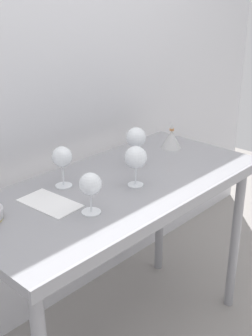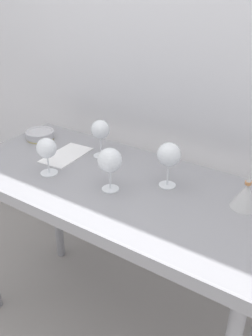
{
  "view_description": "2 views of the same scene",
  "coord_description": "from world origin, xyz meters",
  "px_view_note": "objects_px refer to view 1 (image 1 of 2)",
  "views": [
    {
      "loc": [
        -1.25,
        -1.22,
        1.7
      ],
      "look_at": [
        0.01,
        -0.04,
        0.98
      ],
      "focal_mm": 47.02,
      "sensor_mm": 36.0,
      "label": 1
    },
    {
      "loc": [
        0.79,
        -1.08,
        1.65
      ],
      "look_at": [
        0.06,
        0.01,
        0.97
      ],
      "focal_mm": 39.24,
      "sensor_mm": 36.0,
      "label": 2
    }
  ],
  "objects_px": {
    "wine_glass_far_right": "(136,138)",
    "decanter_funnel": "(171,139)",
    "tasting_sheet_upper": "(50,203)",
    "wine_glass_far_left": "(62,158)",
    "wine_glass_near_left": "(90,185)",
    "wine_glass_near_center": "(136,158)"
  },
  "relations": [
    {
      "from": "wine_glass_near_left",
      "to": "wine_glass_far_left",
      "type": "relative_size",
      "value": 0.91
    },
    {
      "from": "wine_glass_far_right",
      "to": "wine_glass_far_left",
      "type": "relative_size",
      "value": 1.05
    },
    {
      "from": "wine_glass_near_left",
      "to": "wine_glass_far_left",
      "type": "xyz_separation_m",
      "value": [
        0.08,
        0.26,
        0.02
      ]
    },
    {
      "from": "wine_glass_near_left",
      "to": "wine_glass_far_left",
      "type": "bearing_deg",
      "value": 72.76
    },
    {
      "from": "decanter_funnel",
      "to": "wine_glass_near_left",
      "type": "bearing_deg",
      "value": -164.41
    },
    {
      "from": "tasting_sheet_upper",
      "to": "decanter_funnel",
      "type": "bearing_deg",
      "value": -1.17
    },
    {
      "from": "wine_glass_near_left",
      "to": "wine_glass_far_left",
      "type": "distance_m",
      "value": 0.27
    },
    {
      "from": "wine_glass_near_center",
      "to": "wine_glass_near_left",
      "type": "bearing_deg",
      "value": -172.3
    },
    {
      "from": "wine_glass_far_left",
      "to": "tasting_sheet_upper",
      "type": "xyz_separation_m",
      "value": [
        -0.14,
        -0.09,
        -0.13
      ]
    },
    {
      "from": "wine_glass_near_center",
      "to": "tasting_sheet_upper",
      "type": "relative_size",
      "value": 0.71
    },
    {
      "from": "wine_glass_far_right",
      "to": "decanter_funnel",
      "type": "xyz_separation_m",
      "value": [
        0.31,
        0.02,
        -0.09
      ]
    },
    {
      "from": "wine_glass_far_left",
      "to": "tasting_sheet_upper",
      "type": "bearing_deg",
      "value": -148.82
    },
    {
      "from": "wine_glass_near_center",
      "to": "tasting_sheet_upper",
      "type": "xyz_separation_m",
      "value": [
        -0.36,
        0.13,
        -0.12
      ]
    },
    {
      "from": "wine_glass_far_right",
      "to": "wine_glass_near_center",
      "type": "bearing_deg",
      "value": -138.5
    },
    {
      "from": "wine_glass_far_right",
      "to": "wine_glass_far_left",
      "type": "bearing_deg",
      "value": 170.15
    },
    {
      "from": "wine_glass_far_right",
      "to": "decanter_funnel",
      "type": "bearing_deg",
      "value": 4.44
    },
    {
      "from": "wine_glass_far_right",
      "to": "decanter_funnel",
      "type": "distance_m",
      "value": 0.32
    },
    {
      "from": "wine_glass_far_right",
      "to": "tasting_sheet_upper",
      "type": "height_order",
      "value": "wine_glass_far_right"
    },
    {
      "from": "wine_glass_near_center",
      "to": "wine_glass_far_right",
      "type": "height_order",
      "value": "wine_glass_far_right"
    },
    {
      "from": "wine_glass_near_center",
      "to": "wine_glass_near_left",
      "type": "relative_size",
      "value": 1.1
    },
    {
      "from": "tasting_sheet_upper",
      "to": "decanter_funnel",
      "type": "relative_size",
      "value": 1.79
    },
    {
      "from": "wine_glass_far_left",
      "to": "decanter_funnel",
      "type": "bearing_deg",
      "value": -3.58
    }
  ]
}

